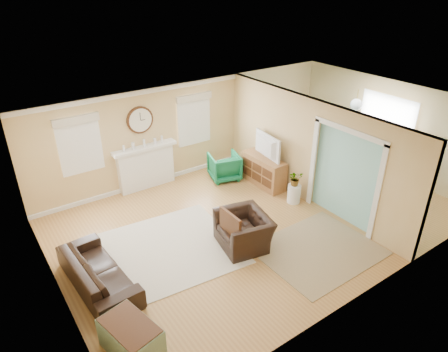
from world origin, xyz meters
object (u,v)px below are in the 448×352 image
Objects in this scene: eames_chair at (244,230)px; green_chair at (224,167)px; sofa at (98,272)px; credenza at (263,171)px; dining_table at (361,171)px.

eames_chair is 1.38× the size of green_chair.
eames_chair is (2.92, -0.54, 0.05)m from sofa.
eames_chair is at bearing -103.88° from sofa.
dining_table is (2.21, -1.44, -0.06)m from credenza.
credenza is at bearing 143.11° from eames_chair.
green_chair reaches higher than dining_table.
credenza reaches higher than sofa.
eames_chair reaches higher than dining_table.
green_chair reaches higher than sofa.
dining_table is at bearing -94.60° from sofa.
eames_chair is 0.81× the size of credenza.
credenza is (4.99, 1.30, 0.09)m from sofa.
credenza reaches higher than dining_table.
dining_table reaches higher than sofa.
sofa is 5.15m from credenza.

